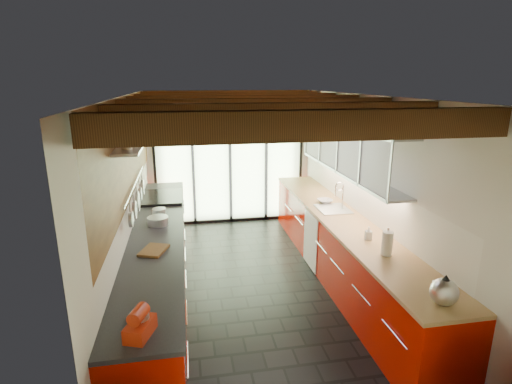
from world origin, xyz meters
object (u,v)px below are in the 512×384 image
Objects in this scene: paper_towel at (387,244)px; bowl at (325,201)px; stand_mixer at (140,324)px; kettle at (444,290)px; soap_bottle at (368,233)px.

paper_towel is 1.99m from bowl.
stand_mixer reaches higher than bowl.
stand_mixer is at bearing -158.53° from paper_towel.
kettle is at bearing -90.00° from paper_towel.
stand_mixer is 2.73m from paper_towel.
kettle is 1.42× the size of bowl.
bowl is (0.00, 2.99, -0.10)m from kettle.
stand_mixer is 2.92m from soap_bottle.
bowl is at bearing 90.00° from soap_bottle.
soap_bottle is (2.54, 1.45, -0.02)m from stand_mixer.
paper_towel is at bearing 21.47° from stand_mixer.
stand_mixer is 3.92m from bowl.
soap_bottle is 1.53m from bowl.
paper_towel reaches higher than kettle.
kettle is at bearing -90.00° from soap_bottle.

